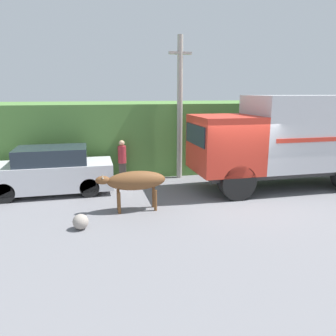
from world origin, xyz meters
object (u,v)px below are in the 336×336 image
parked_suv (50,171)px  utility_pole (180,106)px  cargo_truck (292,137)px  pedestrian_on_hill (122,159)px  roadside_rock (81,222)px  brown_cow (135,181)px

parked_suv → utility_pole: (4.97, 1.13, 2.14)m
cargo_truck → parked_suv: cargo_truck is taller
parked_suv → pedestrian_on_hill: 2.77m
pedestrian_on_hill → roadside_rock: pedestrian_on_hill is taller
brown_cow → roadside_rock: (-1.58, -1.06, -0.71)m
utility_pole → roadside_rock: 6.61m
cargo_truck → brown_cow: size_ratio=3.42×
brown_cow → utility_pole: size_ratio=0.37×
brown_cow → utility_pole: 4.67m
brown_cow → utility_pole: bearing=49.5°
brown_cow → pedestrian_on_hill: 3.35m
cargo_truck → roadside_rock: size_ratio=17.31×
pedestrian_on_hill → roadside_rock: (-1.53, -4.42, -0.72)m
parked_suv → roadside_rock: (1.06, -3.45, -0.59)m
pedestrian_on_hill → utility_pole: bearing=-165.6°
utility_pole → roadside_rock: size_ratio=13.82×
parked_suv → pedestrian_on_hill: size_ratio=2.57×
utility_pole → roadside_rock: bearing=-130.4°
pedestrian_on_hill → roadside_rock: 4.73m
pedestrian_on_hill → utility_pole: utility_pole is taller
parked_suv → pedestrian_on_hill: bearing=22.6°
parked_suv → pedestrian_on_hill: pedestrian_on_hill is taller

